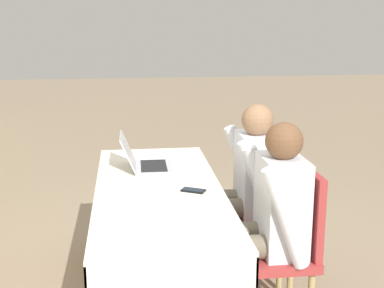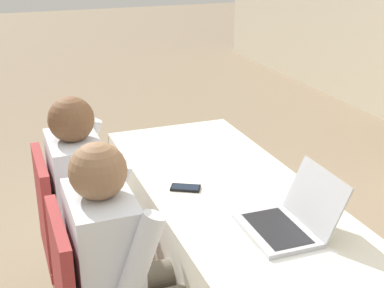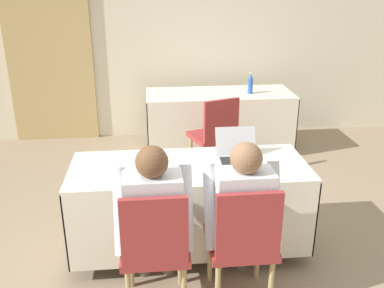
% 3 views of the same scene
% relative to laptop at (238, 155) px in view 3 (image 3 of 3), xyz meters
% --- Properties ---
extents(ground_plane, '(24.00, 24.00, 0.00)m').
position_rel_laptop_xyz_m(ground_plane, '(-0.39, -0.06, -0.80)').
color(ground_plane, gray).
extents(wall_back, '(12.00, 0.06, 2.70)m').
position_rel_laptop_xyz_m(wall_back, '(-0.39, 2.79, 0.55)').
color(wall_back, beige).
rests_on(wall_back, ground_plane).
extents(curtain_panel, '(1.10, 0.04, 2.65)m').
position_rel_laptop_xyz_m(curtain_panel, '(-1.95, 2.73, 0.52)').
color(curtain_panel, tan).
rests_on(curtain_panel, ground_plane).
extents(conference_table_near, '(1.82, 0.72, 0.76)m').
position_rel_laptop_xyz_m(conference_table_near, '(-0.39, -0.06, -0.23)').
color(conference_table_near, silver).
rests_on(conference_table_near, ground_plane).
extents(conference_table_far, '(1.82, 0.72, 0.76)m').
position_rel_laptop_xyz_m(conference_table_far, '(0.20, 2.10, -0.23)').
color(conference_table_far, silver).
rests_on(conference_table_far, ground_plane).
extents(laptop, '(0.33, 0.33, 0.23)m').
position_rel_laptop_xyz_m(laptop, '(0.00, 0.00, 0.00)').
color(laptop, '#B7B7BC').
rests_on(laptop, conference_table_near).
extents(cell_phone, '(0.12, 0.15, 0.01)m').
position_rel_laptop_xyz_m(cell_phone, '(-0.48, -0.24, -0.04)').
color(cell_phone, black).
rests_on(cell_phone, conference_table_near).
extents(paper_beside_laptop, '(0.31, 0.36, 0.00)m').
position_rel_laptop_xyz_m(paper_beside_laptop, '(-0.52, 0.08, -0.04)').
color(paper_beside_laptop, white).
rests_on(paper_beside_laptop, conference_table_near).
extents(paper_centre_table, '(0.30, 0.35, 0.00)m').
position_rel_laptop_xyz_m(paper_centre_table, '(-0.18, -0.17, -0.04)').
color(paper_centre_table, white).
rests_on(paper_centre_table, conference_table_near).
extents(paper_left_edge, '(0.30, 0.35, 0.00)m').
position_rel_laptop_xyz_m(paper_left_edge, '(0.16, -0.08, -0.04)').
color(paper_left_edge, white).
rests_on(paper_left_edge, conference_table_near).
extents(water_bottle, '(0.06, 0.06, 0.26)m').
position_rel_laptop_xyz_m(water_bottle, '(0.57, 2.03, 0.07)').
color(water_bottle, '#2D5BB7').
rests_on(water_bottle, conference_table_far).
extents(chair_near_left, '(0.44, 0.44, 0.92)m').
position_rel_laptop_xyz_m(chair_near_left, '(-0.67, -0.72, -0.29)').
color(chair_near_left, tan).
rests_on(chair_near_left, ground_plane).
extents(chair_near_right, '(0.44, 0.44, 0.92)m').
position_rel_laptop_xyz_m(chair_near_right, '(-0.10, -0.72, -0.29)').
color(chair_near_right, tan).
rests_on(chair_near_right, ground_plane).
extents(chair_far_spare, '(0.56, 0.56, 0.92)m').
position_rel_laptop_xyz_m(chair_far_spare, '(0.03, 1.32, -0.29)').
color(chair_far_spare, tan).
rests_on(chair_far_spare, ground_plane).
extents(person_checkered_shirt, '(0.50, 0.52, 1.18)m').
position_rel_laptop_xyz_m(person_checkered_shirt, '(-0.67, -0.62, -0.13)').
color(person_checkered_shirt, '#665B4C').
rests_on(person_checkered_shirt, ground_plane).
extents(person_white_shirt, '(0.50, 0.52, 1.18)m').
position_rel_laptop_xyz_m(person_white_shirt, '(-0.10, -0.62, -0.13)').
color(person_white_shirt, '#665B4C').
rests_on(person_white_shirt, ground_plane).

